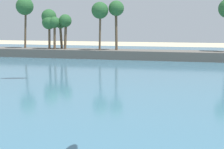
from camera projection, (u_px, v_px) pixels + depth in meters
name	position (u px, v px, depth m)	size (l,w,h in m)	color
sea	(162.00, 64.00, 60.63)	(220.00, 96.57, 0.06)	teal
palm_headland	(151.00, 46.00, 68.92)	(92.37, 6.24, 12.64)	#605B54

